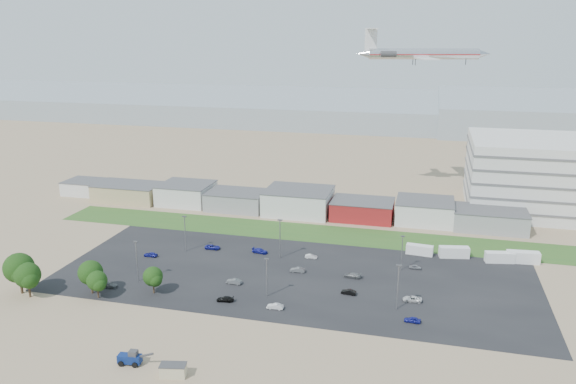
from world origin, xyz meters
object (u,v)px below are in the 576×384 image
(parked_car_1, at_px, (349,292))
(parked_car_8, at_px, (415,267))
(parked_car_12, at_px, (352,275))
(box_trailer_a, at_px, (420,250))
(parked_car_3, at_px, (225,299))
(parked_car_2, at_px, (412,320))
(parked_car_11, at_px, (311,256))
(parked_car_0, at_px, (412,299))
(portable_shed, at_px, (173,370))
(parked_car_10, at_px, (109,285))
(parked_car_7, at_px, (298,270))
(parked_car_6, at_px, (260,251))
(tree_far_left, at_px, (19,271))
(airliner, at_px, (424,54))
(parked_car_13, at_px, (275,306))
(parked_car_5, at_px, (151,254))
(parked_car_9, at_px, (213,247))
(telehandler, at_px, (130,357))
(parked_car_4, at_px, (234,281))

(parked_car_1, xyz_separation_m, parked_car_8, (14.61, 19.13, -0.05))
(parked_car_1, relative_size, parked_car_12, 0.82)
(box_trailer_a, distance_m, parked_car_3, 58.40)
(parked_car_2, distance_m, parked_car_8, 29.02)
(parked_car_11, distance_m, parked_car_12, 16.02)
(parked_car_0, xyz_separation_m, parked_car_2, (0.43, -9.93, -0.01))
(parked_car_8, bearing_deg, parked_car_1, 142.29)
(portable_shed, bearing_deg, parked_car_10, 124.35)
(parked_car_1, xyz_separation_m, parked_car_7, (-14.64, 9.49, 0.04))
(parked_car_6, relative_size, parked_car_8, 1.41)
(tree_far_left, xyz_separation_m, airliner, (86.67, 108.65, 46.71))
(parked_car_2, distance_m, parked_car_10, 71.69)
(parked_car_0, relative_size, parked_car_13, 1.16)
(parked_car_2, distance_m, parked_car_3, 41.95)
(parked_car_7, bearing_deg, parked_car_5, -94.06)
(parked_car_1, xyz_separation_m, parked_car_9, (-41.85, 19.09, 0.02))
(parked_car_3, xyz_separation_m, parked_car_10, (-29.74, 0.03, 0.04))
(telehandler, relative_size, parked_car_7, 1.82)
(portable_shed, distance_m, parked_car_6, 60.17)
(airliner, bearing_deg, parked_car_13, -118.99)
(parked_car_0, bearing_deg, parked_car_1, -91.66)
(parked_car_3, bearing_deg, parked_car_2, 83.59)
(parked_car_4, xyz_separation_m, parked_car_5, (-28.16, 10.84, 0.01))
(parked_car_4, height_order, parked_car_13, parked_car_4)
(tree_far_left, xyz_separation_m, parked_car_4, (46.72, 17.38, -5.03))
(parked_car_6, height_order, parked_car_7, parked_car_6)
(box_trailer_a, bearing_deg, parked_car_12, -122.15)
(parked_car_9, height_order, parked_car_10, parked_car_10)
(parked_car_3, xyz_separation_m, parked_car_6, (-1.03, 30.28, 0.08))
(parked_car_10, bearing_deg, box_trailer_a, -63.75)
(portable_shed, bearing_deg, parked_car_8, 44.25)
(parked_car_4, xyz_separation_m, parked_car_8, (42.70, 20.39, -0.09))
(parked_car_6, bearing_deg, airliner, -22.16)
(parked_car_4, distance_m, parked_car_11, 25.48)
(parked_car_7, height_order, parked_car_10, parked_car_7)
(parked_car_10, bearing_deg, airliner, -37.23)
(parked_car_5, xyz_separation_m, parked_car_8, (70.86, 9.55, -0.10))
(parked_car_8, relative_size, parked_car_9, 0.73)
(parked_car_10, distance_m, parked_car_11, 52.78)
(tree_far_left, height_order, parked_car_6, tree_far_left)
(parked_car_4, relative_size, parked_car_13, 1.04)
(parked_car_6, height_order, parked_car_11, parked_car_6)
(parked_car_1, distance_m, parked_car_6, 34.11)
(portable_shed, relative_size, parked_car_5, 1.25)
(parked_car_6, bearing_deg, parked_car_8, -83.36)
(parked_car_2, relative_size, parked_car_6, 0.78)
(parked_car_1, bearing_deg, parked_car_6, -118.09)
(box_trailer_a, bearing_deg, parked_car_3, -130.05)
(airliner, bearing_deg, parked_car_10, -138.49)
(parked_car_3, bearing_deg, parked_car_7, 141.28)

